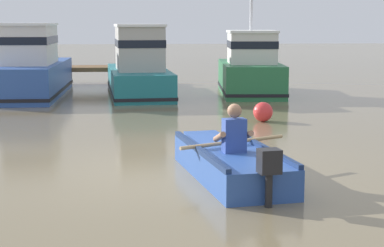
# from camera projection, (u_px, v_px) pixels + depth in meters

# --- Properties ---
(ground_plane) EXTENTS (120.00, 120.00, 0.00)m
(ground_plane) POSITION_uv_depth(u_px,v_px,m) (172.00, 170.00, 10.56)
(ground_plane) COLOR #7A6B4C
(rowboat_with_person) EXTENTS (1.80, 3.72, 1.19)m
(rowboat_with_person) POSITION_uv_depth(u_px,v_px,m) (230.00, 161.00, 10.04)
(rowboat_with_person) COLOR #2D519E
(rowboat_with_person) RESTS_ON ground
(moored_boat_blue) EXTENTS (1.90, 6.14, 2.37)m
(moored_boat_blue) POSITION_uv_depth(u_px,v_px,m) (33.00, 69.00, 20.89)
(moored_boat_blue) COLOR #2D519E
(moored_boat_blue) RESTS_ON ground
(moored_boat_teal) EXTENTS (2.34, 5.87, 2.34)m
(moored_boat_teal) POSITION_uv_depth(u_px,v_px,m) (139.00, 69.00, 21.17)
(moored_boat_teal) COLOR #1E727A
(moored_boat_teal) RESTS_ON ground
(moored_boat_green) EXTENTS (2.24, 4.60, 4.30)m
(moored_boat_green) POSITION_uv_depth(u_px,v_px,m) (250.00, 70.00, 21.43)
(moored_boat_green) COLOR #287042
(moored_boat_green) RESTS_ON ground
(mooring_buoy) EXTENTS (0.48, 0.48, 0.48)m
(mooring_buoy) POSITION_uv_depth(u_px,v_px,m) (263.00, 112.00, 15.61)
(mooring_buoy) COLOR red
(mooring_buoy) RESTS_ON ground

